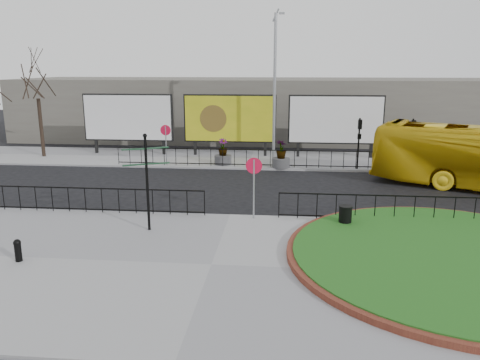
# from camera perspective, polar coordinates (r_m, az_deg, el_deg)

# --- Properties ---
(ground) EXTENTS (90.00, 90.00, 0.00)m
(ground) POSITION_cam_1_polar(r_m,az_deg,el_deg) (19.30, -1.23, -4.55)
(ground) COLOR black
(ground) RESTS_ON ground
(pavement_near) EXTENTS (30.00, 10.00, 0.12)m
(pavement_near) POSITION_cam_1_polar(r_m,az_deg,el_deg) (14.66, -3.51, -10.45)
(pavement_near) COLOR gray
(pavement_near) RESTS_ON ground
(pavement_far) EXTENTS (44.00, 6.00, 0.12)m
(pavement_far) POSITION_cam_1_polar(r_m,az_deg,el_deg) (30.86, 1.33, 2.55)
(pavement_far) COLOR gray
(pavement_far) RESTS_ON ground
(brick_edge) EXTENTS (10.40, 10.40, 0.18)m
(brick_edge) POSITION_cam_1_polar(r_m,az_deg,el_deg) (16.27, 24.53, -8.63)
(brick_edge) COLOR brown
(brick_edge) RESTS_ON pavement_near
(grass_lawn) EXTENTS (10.00, 10.00, 0.22)m
(grass_lawn) POSITION_cam_1_polar(r_m,az_deg,el_deg) (16.26, 24.54, -8.57)
(grass_lawn) COLOR #144813
(grass_lawn) RESTS_ON pavement_near
(railing_near_left) EXTENTS (10.00, 0.10, 1.10)m
(railing_near_left) POSITION_cam_1_polar(r_m,az_deg,el_deg) (20.39, -18.35, -2.30)
(railing_near_left) COLOR black
(railing_near_left) RESTS_ON pavement_near
(railing_near_right) EXTENTS (9.00, 0.10, 1.10)m
(railing_near_right) POSITION_cam_1_polar(r_m,az_deg,el_deg) (19.20, 18.34, -3.27)
(railing_near_right) COLOR black
(railing_near_right) RESTS_ON pavement_near
(railing_far) EXTENTS (18.00, 0.10, 1.10)m
(railing_far) POSITION_cam_1_polar(r_m,az_deg,el_deg) (28.05, 2.98, 2.66)
(railing_far) COLOR black
(railing_far) RESTS_ON pavement_far
(speed_sign_far) EXTENTS (0.64, 0.07, 2.47)m
(speed_sign_far) POSITION_cam_1_polar(r_m,az_deg,el_deg) (28.81, -9.04, 5.32)
(speed_sign_far) COLOR gray
(speed_sign_far) RESTS_ON pavement_far
(speed_sign_near) EXTENTS (0.64, 0.07, 2.47)m
(speed_sign_near) POSITION_cam_1_polar(r_m,az_deg,el_deg) (18.32, 1.71, 0.67)
(speed_sign_near) COLOR gray
(speed_sign_near) RESTS_ON pavement_near
(billboard_left) EXTENTS (6.20, 0.31, 4.10)m
(billboard_left) POSITION_cam_1_polar(r_m,az_deg,el_deg) (33.12, -13.48, 7.39)
(billboard_left) COLOR black
(billboard_left) RESTS_ON pavement_far
(billboard_mid) EXTENTS (6.20, 0.31, 4.10)m
(billboard_mid) POSITION_cam_1_polar(r_m,az_deg,el_deg) (31.57, -1.25, 7.46)
(billboard_mid) COLOR black
(billboard_mid) RESTS_ON pavement_far
(billboard_right) EXTENTS (6.20, 0.31, 4.10)m
(billboard_right) POSITION_cam_1_polar(r_m,az_deg,el_deg) (31.54, 11.58, 7.18)
(billboard_right) COLOR black
(billboard_right) RESTS_ON pavement_far
(lamp_post) EXTENTS (0.74, 0.18, 9.23)m
(lamp_post) POSITION_cam_1_polar(r_m,az_deg,el_deg) (29.23, 4.25, 11.30)
(lamp_post) COLOR gray
(lamp_post) RESTS_ON pavement_far
(signal_pole_a) EXTENTS (0.22, 0.26, 3.00)m
(signal_pole_a) POSITION_cam_1_polar(r_m,az_deg,el_deg) (28.16, 14.32, 5.25)
(signal_pole_a) COLOR black
(signal_pole_a) RESTS_ON pavement_far
(signal_pole_b) EXTENTS (0.22, 0.26, 3.00)m
(signal_pole_b) POSITION_cam_1_polar(r_m,az_deg,el_deg) (28.78, 20.25, 5.00)
(signal_pole_b) COLOR black
(signal_pole_b) RESTS_ON pavement_far
(tree_left) EXTENTS (2.00, 2.00, 7.00)m
(tree_left) POSITION_cam_1_polar(r_m,az_deg,el_deg) (33.89, -23.32, 8.53)
(tree_left) COLOR #2D2119
(tree_left) RESTS_ON pavement_far
(building_backdrop) EXTENTS (40.00, 10.00, 5.00)m
(building_backdrop) POSITION_cam_1_polar(r_m,az_deg,el_deg) (40.41, 2.38, 8.70)
(building_backdrop) COLOR #605D54
(building_backdrop) RESTS_ON ground
(fingerpost_sign) EXTENTS (1.62, 0.94, 3.61)m
(fingerpost_sign) POSITION_cam_1_polar(r_m,az_deg,el_deg) (17.24, -11.31, 0.87)
(fingerpost_sign) COLOR black
(fingerpost_sign) RESTS_ON pavement_near
(bollard) EXTENTS (0.23, 0.23, 0.72)m
(bollard) POSITION_cam_1_polar(r_m,az_deg,el_deg) (16.24, -25.46, -7.63)
(bollard) COLOR black
(bollard) RESTS_ON pavement_near
(litter_bin) EXTENTS (0.52, 0.52, 0.85)m
(litter_bin) POSITION_cam_1_polar(r_m,az_deg,el_deg) (18.05, 12.70, -4.37)
(litter_bin) COLOR black
(litter_bin) RESTS_ON pavement_near
(planter_a) EXTENTS (1.06, 1.06, 1.59)m
(planter_a) POSITION_cam_1_polar(r_m,az_deg,el_deg) (28.94, -2.10, 3.04)
(planter_a) COLOR #4C4C4F
(planter_a) RESTS_ON pavement_far
(planter_b) EXTENTS (1.06, 1.06, 1.65)m
(planter_b) POSITION_cam_1_polar(r_m,az_deg,el_deg) (28.11, 5.03, 2.77)
(planter_b) COLOR #4C4C4F
(planter_b) RESTS_ON pavement_far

